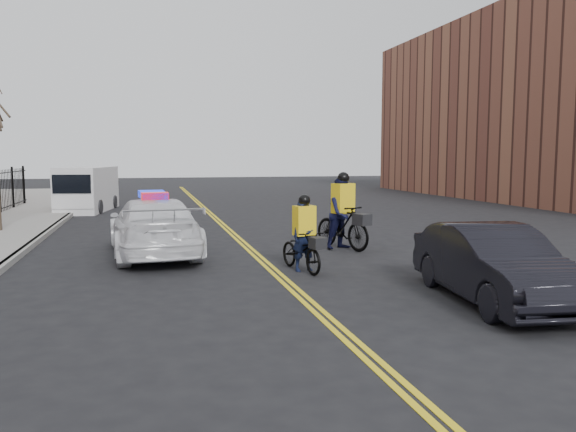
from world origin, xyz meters
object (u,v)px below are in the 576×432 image
at_px(police_cruiser, 154,226).
at_px(cargo_van, 87,190).
at_px(dark_sedan, 493,264).
at_px(cyclist_far, 343,219).
at_px(cyclist_near, 304,244).

bearing_deg(police_cruiser, cargo_van, -82.30).
bearing_deg(dark_sedan, cyclist_far, 102.30).
height_order(police_cruiser, cyclist_near, cyclist_near).
bearing_deg(dark_sedan, cargo_van, 120.54).
distance_m(cargo_van, cyclist_near, 17.15).
xyz_separation_m(police_cruiser, cyclist_far, (5.16, -0.24, 0.09)).
distance_m(police_cruiser, cargo_van, 13.40).
distance_m(dark_sedan, cyclist_near, 4.28).
bearing_deg(police_cruiser, cyclist_near, 133.63).
height_order(police_cruiser, cargo_van, cargo_van).
distance_m(dark_sedan, cyclist_far, 6.16).
bearing_deg(cyclist_far, dark_sedan, -106.26).
distance_m(police_cruiser, dark_sedan, 8.61).
xyz_separation_m(dark_sedan, cargo_van, (-8.73, 19.44, 0.33)).
xyz_separation_m(police_cruiser, cargo_van, (-2.93, 13.08, 0.25)).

